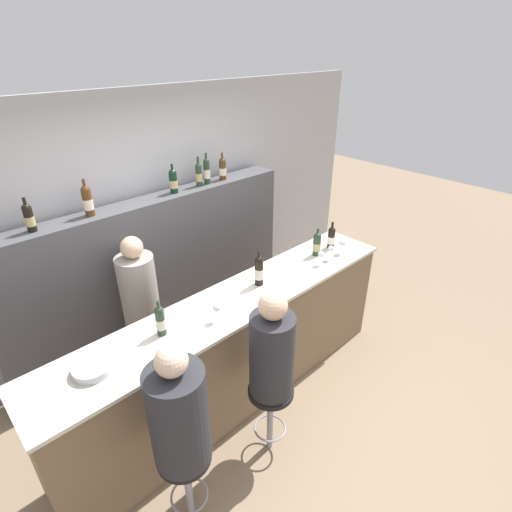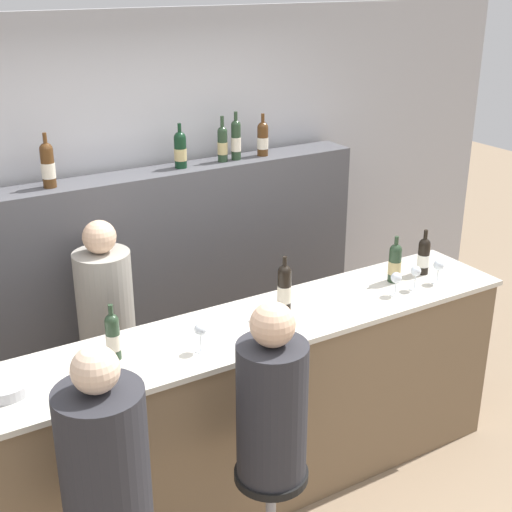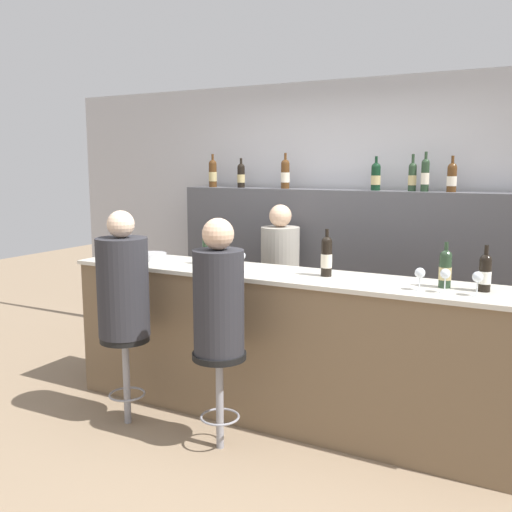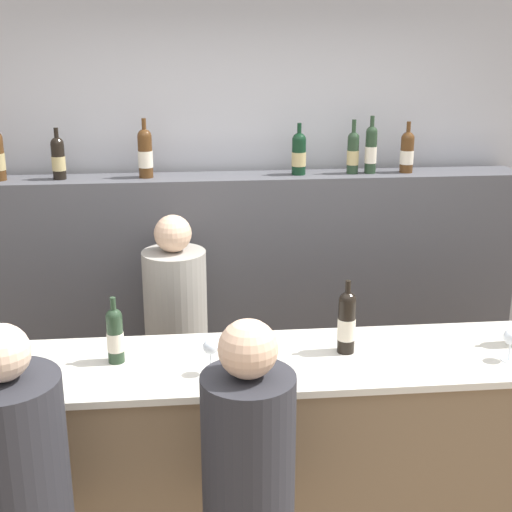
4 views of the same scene
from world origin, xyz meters
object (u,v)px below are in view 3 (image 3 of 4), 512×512
object	(u,v)px
wine_bottle_backbar_1	(241,175)
guest_seated_left	(123,283)
wine_bottle_counter_1	(326,256)
bar_stool_right	(219,374)
wine_bottle_counter_0	(207,249)
wine_bottle_backbar_4	(412,176)
wine_bottle_backbar_6	(452,177)
wine_glass_3	(478,279)
bar_stool_left	(126,355)
wine_glass_0	(241,257)
wine_glass_2	(445,275)
wine_glass_1	(420,274)
wine_bottle_backbar_0	(213,173)
wine_bottle_backbar_5	(425,175)
bartender	(280,297)
wine_bottle_backbar_2	(285,174)
wine_bottle_counter_2	(445,268)
wine_bottle_counter_3	(485,272)
wine_bottle_backbar_3	(376,176)
guest_seated_right	(219,295)
metal_bowl	(151,256)

from	to	relation	value
wine_bottle_backbar_1	guest_seated_left	size ratio (longest dim) A/B	0.32
wine_bottle_counter_1	bar_stool_right	xyz separation A→B (m)	(-0.48, -0.63, -0.72)
wine_bottle_counter_0	wine_bottle_backbar_1	world-z (taller)	wine_bottle_backbar_1
wine_bottle_backbar_4	wine_bottle_backbar_6	distance (m)	0.31
wine_glass_3	bar_stool_left	world-z (taller)	wine_glass_3
wine_glass_0	wine_glass_2	size ratio (longest dim) A/B	1.03
wine_bottle_backbar_1	wine_glass_1	size ratio (longest dim) A/B	2.02
wine_bottle_backbar_0	guest_seated_left	size ratio (longest dim) A/B	0.36
wine_bottle_backbar_5	wine_glass_1	world-z (taller)	wine_bottle_backbar_5
bartender	bar_stool_right	bearing A→B (deg)	-79.59
wine_bottle_backbar_2	bar_stool_left	world-z (taller)	wine_bottle_backbar_2
wine_bottle_counter_2	wine_glass_0	bearing A→B (deg)	-173.72
wine_bottle_counter_3	wine_bottle_backbar_3	xyz separation A→B (m)	(-1.04, 1.19, 0.54)
wine_bottle_backbar_0	bar_stool_right	bearing A→B (deg)	-56.68
wine_bottle_backbar_4	wine_glass_0	xyz separation A→B (m)	(-0.87, -1.34, -0.55)
wine_bottle_counter_2	wine_bottle_backbar_5	distance (m)	1.37
wine_bottle_counter_0	wine_bottle_backbar_5	distance (m)	1.89
wine_glass_1	wine_bottle_backbar_5	bearing A→B (deg)	101.72
wine_bottle_backbar_2	guest_seated_left	xyz separation A→B (m)	(-0.38, -1.82, -0.73)
wine_bottle_counter_2	wine_bottle_backbar_0	size ratio (longest dim) A/B	0.89
guest_seated_left	wine_glass_0	bearing A→B (deg)	35.32
wine_bottle_backbar_3	wine_glass_3	world-z (taller)	wine_bottle_backbar_3
wine_bottle_counter_3	guest_seated_right	bearing A→B (deg)	-157.13
wine_bottle_backbar_6	guest_seated_right	size ratio (longest dim) A/B	0.33
wine_bottle_counter_0	guest_seated_right	world-z (taller)	guest_seated_right
wine_bottle_counter_2	wine_bottle_backbar_4	size ratio (longest dim) A/B	0.94
wine_glass_3	guest_seated_right	distance (m)	1.55
wine_bottle_counter_0	bartender	size ratio (longest dim) A/B	0.19
wine_glass_2	guest_seated_right	xyz separation A→B (m)	(-1.29, -0.48, -0.16)
guest_seated_left	wine_bottle_backbar_1	bearing A→B (deg)	92.85
wine_bottle_counter_3	metal_bowl	distance (m)	2.51
bar_stool_left	bar_stool_right	world-z (taller)	same
wine_glass_0	bar_stool_left	bearing A→B (deg)	-144.68
wine_bottle_backbar_4	wine_bottle_counter_0	bearing A→B (deg)	-136.47
wine_bottle_backbar_2	guest_seated_left	size ratio (longest dim) A/B	0.37
metal_bowl	wine_glass_2	bearing A→B (deg)	-3.28
wine_bottle_counter_1	wine_glass_3	xyz separation A→B (m)	(0.99, -0.15, -0.04)
wine_bottle_counter_0	wine_glass_2	world-z (taller)	wine_bottle_counter_0
wine_bottle_counter_3	wine_bottle_backbar_4	distance (m)	1.50
wine_bottle_backbar_4	bar_stool_right	bearing A→B (deg)	-112.60
wine_bottle_backbar_6	bartender	bearing A→B (deg)	-163.58
wine_bottle_backbar_5	bartender	distance (m)	1.60
wine_glass_3	wine_bottle_backbar_4	bearing A→B (deg)	117.90
guest_seated_right	wine_bottle_backbar_5	bearing A→B (deg)	64.69
wine_bottle_counter_2	wine_bottle_backbar_4	bearing A→B (deg)	112.85
wine_bottle_backbar_3	metal_bowl	xyz separation A→B (m)	(-1.47, -1.21, -0.63)
wine_bottle_counter_0	wine_bottle_backbar_1	size ratio (longest dim) A/B	1.02
wine_bottle_backbar_5	bar_stool_left	distance (m)	2.75
wine_bottle_backbar_3	wine_glass_2	xyz separation A→B (m)	(0.84, -1.34, -0.55)
wine_glass_3	wine_bottle_backbar_2	bearing A→B (deg)	144.38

